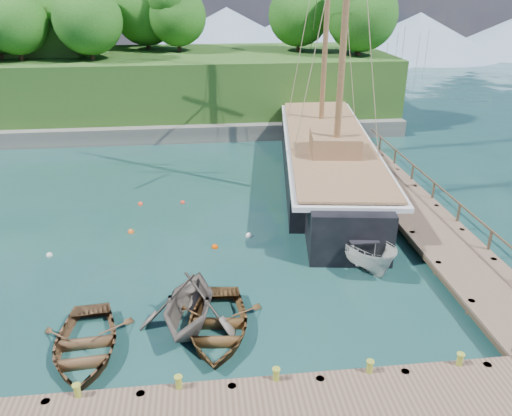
{
  "coord_description": "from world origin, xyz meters",
  "views": [
    {
      "loc": [
        0.04,
        -16.87,
        11.95
      ],
      "look_at": [
        2.48,
        4.74,
        2.0
      ],
      "focal_mm": 35.0,
      "sensor_mm": 36.0,
      "label": 1
    }
  ],
  "objects_px": {
    "rowboat_0": "(86,353)",
    "schooner": "(326,159)",
    "rowboat_2": "(218,333)",
    "rowboat_1": "(190,325)",
    "cabin_boat_white": "(358,263)"
  },
  "relations": [
    {
      "from": "rowboat_1",
      "to": "cabin_boat_white",
      "type": "bearing_deg",
      "value": 37.51
    },
    {
      "from": "rowboat_0",
      "to": "rowboat_2",
      "type": "xyz_separation_m",
      "value": [
        4.66,
        0.59,
        0.0
      ]
    },
    {
      "from": "rowboat_0",
      "to": "rowboat_1",
      "type": "distance_m",
      "value": 3.82
    },
    {
      "from": "rowboat_0",
      "to": "schooner",
      "type": "xyz_separation_m",
      "value": [
        12.48,
        16.02,
        1.22
      ]
    },
    {
      "from": "rowboat_1",
      "to": "schooner",
      "type": "height_order",
      "value": "schooner"
    },
    {
      "from": "rowboat_1",
      "to": "schooner",
      "type": "xyz_separation_m",
      "value": [
        8.85,
        14.82,
        1.22
      ]
    },
    {
      "from": "rowboat_0",
      "to": "schooner",
      "type": "height_order",
      "value": "schooner"
    },
    {
      "from": "cabin_boat_white",
      "to": "schooner",
      "type": "bearing_deg",
      "value": 65.76
    },
    {
      "from": "schooner",
      "to": "rowboat_0",
      "type": "bearing_deg",
      "value": -120.12
    },
    {
      "from": "rowboat_0",
      "to": "rowboat_1",
      "type": "xyz_separation_m",
      "value": [
        3.63,
        1.2,
        0.0
      ]
    },
    {
      "from": "rowboat_1",
      "to": "schooner",
      "type": "distance_m",
      "value": 17.31
    },
    {
      "from": "schooner",
      "to": "rowboat_2",
      "type": "bearing_deg",
      "value": -109.08
    },
    {
      "from": "rowboat_0",
      "to": "cabin_boat_white",
      "type": "bearing_deg",
      "value": 18.91
    },
    {
      "from": "rowboat_1",
      "to": "rowboat_2",
      "type": "distance_m",
      "value": 1.2
    },
    {
      "from": "rowboat_2",
      "to": "schooner",
      "type": "bearing_deg",
      "value": 69.1
    }
  ]
}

